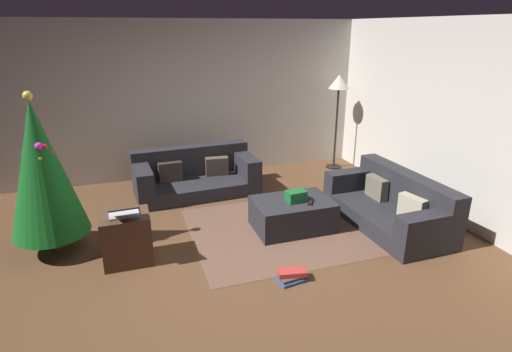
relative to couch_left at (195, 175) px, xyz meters
name	(u,v)px	position (x,y,z in m)	size (l,w,h in m)	color
ground_plane	(234,263)	(0.02, -2.25, -0.27)	(6.40, 6.40, 0.00)	brown
rear_partition	(183,101)	(0.02, 0.89, 1.03)	(6.40, 0.12, 2.60)	silver
corner_partition	(479,128)	(3.16, -2.25, 1.03)	(0.12, 6.40, 2.60)	silver
couch_left	(195,175)	(0.00, 0.00, 0.00)	(1.91, 0.99, 0.69)	#26262B
couch_right	(392,205)	(2.26, -1.94, 0.00)	(0.91, 1.84, 0.68)	#26262B
ottoman	(293,214)	(0.96, -1.66, -0.07)	(0.99, 0.69, 0.39)	#26262B
gift_box	(296,196)	(0.99, -1.70, 0.19)	(0.24, 0.17, 0.14)	#19662D
tv_remote	(310,202)	(1.14, -1.81, 0.13)	(0.05, 0.16, 0.02)	black
christmas_tree	(41,170)	(-1.89, -1.33, 0.73)	(0.84, 0.84, 1.85)	brown
side_table	(127,238)	(-1.08, -1.83, 0.01)	(0.52, 0.44, 0.56)	#4C3323
laptop	(124,212)	(-1.08, -1.89, 0.35)	(0.33, 0.39, 0.17)	silver
book_stack	(292,276)	(0.50, -2.75, -0.22)	(0.33, 0.26, 0.11)	#2D5193
corner_lamp	(339,89)	(2.67, 0.39, 1.17)	(0.36, 0.36, 1.69)	black
area_rug	(292,228)	(0.96, -1.66, -0.26)	(2.60, 2.00, 0.01)	brown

